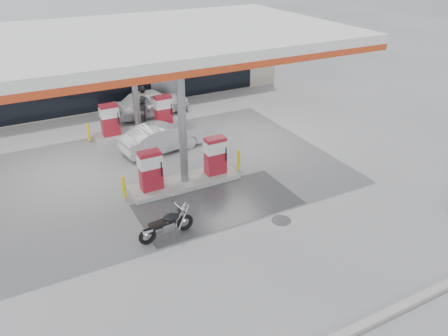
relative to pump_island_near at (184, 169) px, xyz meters
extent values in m
plane|color=gray|center=(0.00, -2.00, -0.71)|extent=(90.00, 90.00, 0.00)
cube|color=#4C4C4F|center=(0.50, -2.00, -0.71)|extent=(6.00, 3.00, 0.00)
cylinder|color=#38383A|center=(2.00, -4.00, -0.71)|extent=(0.70, 0.70, 0.01)
cube|color=beige|center=(0.00, 14.00, 1.29)|extent=(22.00, 8.00, 4.00)
cube|color=black|center=(0.00, 9.97, 0.69)|extent=(18.00, 0.10, 2.60)
cube|color=#B93916|center=(0.00, 9.90, 2.79)|extent=(22.00, 0.25, 1.00)
cube|color=navy|center=(7.00, 9.85, 2.79)|extent=(3.50, 0.12, 0.80)
cube|color=gray|center=(3.00, 9.93, 0.39)|extent=(1.80, 0.14, 2.20)
cube|color=silver|center=(0.00, 3.00, 4.59)|extent=(16.00, 10.00, 0.60)
cube|color=#B93916|center=(0.00, -1.95, 4.41)|extent=(16.00, 0.12, 0.24)
cube|color=#B93916|center=(0.00, 7.95, 4.41)|extent=(16.00, 0.12, 0.24)
cylinder|color=gray|center=(0.00, 0.00, 1.88)|extent=(0.32, 0.32, 5.00)
cylinder|color=gray|center=(0.00, 6.00, 1.88)|extent=(0.32, 0.32, 5.00)
cube|color=#9E9E99|center=(0.00, 0.00, -0.62)|extent=(4.50, 1.30, 0.18)
cube|color=maroon|center=(-1.40, 0.00, 0.27)|extent=(0.85, 0.48, 1.60)
cube|color=maroon|center=(1.40, 0.00, 0.27)|extent=(0.85, 0.48, 1.60)
cube|color=silver|center=(-1.40, 0.00, 0.67)|extent=(0.88, 0.52, 0.50)
cube|color=silver|center=(1.40, 0.00, 0.67)|extent=(0.88, 0.52, 0.50)
cylinder|color=#D5C20B|center=(-2.50, 0.00, -0.17)|extent=(0.14, 0.14, 0.90)
cylinder|color=#D5C20B|center=(2.50, 0.00, -0.17)|extent=(0.14, 0.14, 0.90)
cube|color=#9E9E99|center=(0.00, 6.00, -0.62)|extent=(4.50, 1.30, 0.18)
cube|color=maroon|center=(-1.40, 6.00, 0.27)|extent=(0.85, 0.48, 1.60)
cube|color=maroon|center=(1.40, 6.00, 0.27)|extent=(0.85, 0.48, 1.60)
cube|color=silver|center=(-1.40, 6.00, 0.67)|extent=(0.88, 0.52, 0.50)
cube|color=silver|center=(1.40, 6.00, 0.67)|extent=(0.88, 0.52, 0.50)
cylinder|color=#D5C20B|center=(-2.50, 6.00, -0.17)|extent=(0.14, 0.14, 0.90)
cylinder|color=#D5C20B|center=(2.50, 6.00, -0.17)|extent=(0.14, 0.14, 0.90)
torus|color=black|center=(-1.25, -2.92, -0.40)|extent=(0.62, 0.21, 0.61)
torus|color=black|center=(-2.64, -3.07, -0.40)|extent=(0.62, 0.21, 0.61)
cube|color=gray|center=(-1.90, -2.99, -0.32)|extent=(0.43, 0.29, 0.31)
cube|color=black|center=(-2.06, -3.01, -0.22)|extent=(0.92, 0.20, 0.08)
ellipsoid|color=black|center=(-1.75, -2.98, 0.00)|extent=(0.60, 0.38, 0.28)
cube|color=black|center=(-2.26, -3.03, -0.06)|extent=(0.58, 0.30, 0.10)
cylinder|color=silver|center=(-1.45, -2.95, 0.31)|extent=(0.12, 0.77, 0.04)
sphere|color=silver|center=(-1.33, -2.93, 0.18)|extent=(0.18, 0.18, 0.18)
cylinder|color=silver|center=(-2.42, -2.91, -0.43)|extent=(0.92, 0.18, 0.08)
imported|color=silver|center=(1.53, 8.20, 0.03)|extent=(4.54, 2.32, 1.48)
imported|color=#515256|center=(0.66, 7.00, 0.10)|extent=(0.76, 0.89, 1.62)
imported|color=#B0B4B8|center=(0.37, 3.47, -0.06)|extent=(4.13, 1.94, 1.31)
imported|color=#AFB2B7|center=(5.85, 12.00, -0.15)|extent=(4.29, 2.50, 1.12)
imported|color=black|center=(1.03, 8.20, 0.11)|extent=(1.04, 0.82, 1.65)
camera|label=1|loc=(-5.81, -14.43, 8.17)|focal=35.00mm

